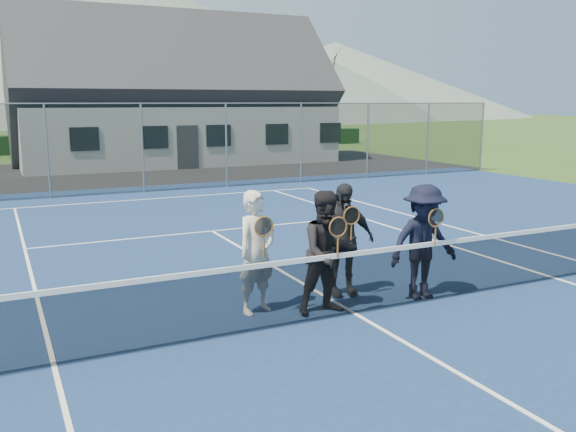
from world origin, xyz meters
The scene contains 17 objects.
ground centered at (0.00, 20.00, 0.00)m, with size 220.00×220.00×0.00m, color #2E4C1B.
court_surface centered at (0.00, 0.00, 0.01)m, with size 30.00×30.00×0.02m, color navy.
tarmac_carpark centered at (-4.00, 20.00, 0.01)m, with size 40.00×12.00×0.01m, color black.
hedge_row centered at (0.00, 32.00, 0.55)m, with size 40.00×1.20×1.10m, color black.
hill_centre centered at (20.00, 95.00, 11.00)m, with size 120.00×120.00×22.00m, color #55675C.
hill_east centered at (55.00, 95.00, 7.00)m, with size 90.00×90.00×14.00m, color slate.
court_markings centered at (0.00, 0.00, 0.02)m, with size 11.03×23.83×0.01m.
tennis_net centered at (0.00, 0.00, 0.54)m, with size 11.68×0.08×1.10m.
perimeter_fence centered at (0.00, 13.50, 1.52)m, with size 30.07×0.07×3.02m.
clubhouse centered at (4.00, 24.00, 3.99)m, with size 15.60×8.20×7.70m.
tree_c centered at (2.00, 33.00, 5.79)m, with size 3.20×3.20×7.77m.
tree_d centered at (12.00, 33.00, 5.79)m, with size 3.20×3.20×7.77m.
tree_e centered at (18.00, 33.00, 5.79)m, with size 3.20×3.20×7.77m.
player_a centered at (-1.24, 0.73, 0.92)m, with size 0.76×0.62×1.80m.
player_b centered at (-0.33, 0.25, 0.92)m, with size 0.91×0.73×1.80m.
player_c centered at (0.29, 0.89, 0.92)m, with size 1.12×0.62×1.80m.
player_d centered at (1.33, 0.19, 0.92)m, with size 1.20×0.74×1.80m.
Camera 1 is at (-4.56, -7.15, 3.06)m, focal length 38.00 mm.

